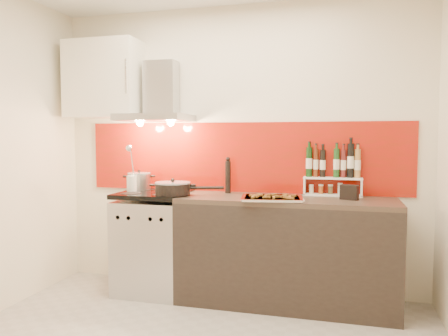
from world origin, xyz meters
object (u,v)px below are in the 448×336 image
(saute_pan, at_px, (174,188))
(stock_pot, at_px, (139,181))
(range_stove, at_px, (154,243))
(baking_tray, at_px, (272,198))
(counter, at_px, (286,251))
(pepper_mill, at_px, (228,176))

(saute_pan, bearing_deg, stock_pot, 150.77)
(range_stove, xyz_separation_m, baking_tray, (1.10, -0.14, 0.47))
(counter, distance_m, saute_pan, 1.10)
(baking_tray, bearing_deg, counter, 55.31)
(counter, distance_m, baking_tray, 0.50)
(counter, relative_size, baking_tray, 3.30)
(pepper_mill, xyz_separation_m, baking_tray, (0.45, -0.31, -0.14))
(pepper_mill, bearing_deg, counter, -17.34)
(range_stove, relative_size, saute_pan, 1.56)
(pepper_mill, height_order, baking_tray, pepper_mill)
(range_stove, xyz_separation_m, pepper_mill, (0.65, 0.18, 0.62))
(saute_pan, bearing_deg, counter, 7.09)
(counter, bearing_deg, stock_pot, 174.73)
(stock_pot, relative_size, saute_pan, 0.37)
(stock_pot, xyz_separation_m, saute_pan, (0.44, -0.25, -0.03))
(range_stove, bearing_deg, saute_pan, -25.50)
(stock_pot, relative_size, pepper_mill, 0.66)
(pepper_mill, distance_m, baking_tray, 0.57)
(counter, bearing_deg, range_stove, -179.77)
(stock_pot, bearing_deg, range_stove, -33.29)
(counter, bearing_deg, pepper_mill, 162.66)
(saute_pan, xyz_separation_m, baking_tray, (0.86, -0.02, -0.05))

